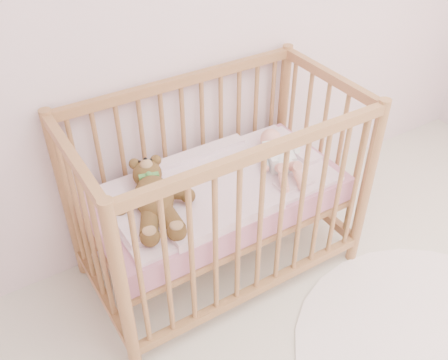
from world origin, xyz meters
TOP-DOWN VIEW (x-y plane):
  - crib at (-0.30, 1.60)m, footprint 1.36×0.76m
  - mattress at (-0.30, 1.60)m, footprint 1.22×0.62m
  - blanket at (-0.30, 1.60)m, footprint 1.10×0.58m
  - baby at (0.05, 1.58)m, footprint 0.38×0.54m
  - teddy_bear at (-0.64, 1.58)m, footprint 0.52×0.64m
  - rug at (0.28, 0.54)m, footprint 1.39×1.39m

SIDE VIEW (x-z plane):
  - rug at x=0.28m, z-range 0.00..0.01m
  - mattress at x=-0.30m, z-range 0.42..0.55m
  - crib at x=-0.30m, z-range 0.00..1.00m
  - blanket at x=-0.30m, z-range 0.53..0.59m
  - baby at x=0.05m, z-range 0.58..0.69m
  - teddy_bear at x=-0.64m, z-range 0.57..0.72m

